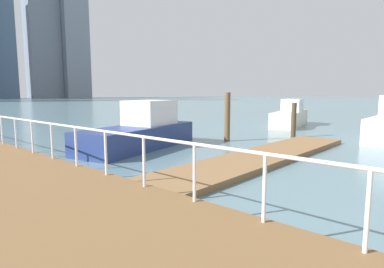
# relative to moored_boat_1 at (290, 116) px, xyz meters

# --- Properties ---
(ground_plane) EXTENTS (300.00, 300.00, 0.00)m
(ground_plane) POSITION_rel_moored_boat_1_xyz_m (-14.11, 7.50, -0.70)
(ground_plane) COLOR slate
(floating_dock) EXTENTS (11.69, 2.00, 0.18)m
(floating_dock) POSITION_rel_moored_boat_1_xyz_m (-11.77, -4.22, -0.61)
(floating_dock) COLOR olive
(floating_dock) RESTS_ON ground_plane
(boardwalk_railing) EXTENTS (0.06, 26.49, 1.08)m
(boardwalk_railing) POSITION_rel_moored_boat_1_xyz_m (-17.26, -2.58, 0.52)
(boardwalk_railing) COLOR white
(boardwalk_railing) RESTS_ON boardwalk
(dock_piling_1) EXTENTS (0.26, 0.26, 1.83)m
(dock_piling_1) POSITION_rel_moored_boat_1_xyz_m (-5.43, -2.65, 0.22)
(dock_piling_1) COLOR #473826
(dock_piling_1) RESTS_ON ground_plane
(dock_piling_3) EXTENTS (0.27, 0.27, 2.36)m
(dock_piling_3) POSITION_rel_moored_boat_1_xyz_m (-8.86, -0.83, 0.48)
(dock_piling_3) COLOR brown
(dock_piling_3) RESTS_ON ground_plane
(moored_boat_1) EXTENTS (6.01, 2.91, 1.89)m
(moored_boat_1) POSITION_rel_moored_boat_1_xyz_m (0.00, 0.00, 0.00)
(moored_boat_1) COLOR beige
(moored_boat_1) RESTS_ON ground_plane
(moored_boat_4) EXTENTS (6.24, 3.28, 2.01)m
(moored_boat_4) POSITION_rel_moored_boat_1_xyz_m (-12.74, 0.91, 0.02)
(moored_boat_4) COLOR navy
(moored_boat_4) RESTS_ON ground_plane
(skyline_tower_6) EXTENTS (13.73, 10.45, 58.92)m
(skyline_tower_6) POSITION_rel_moored_boat_1_xyz_m (42.56, 135.19, 28.76)
(skyline_tower_6) COLOR slate
(skyline_tower_6) RESTS_ON ground_plane
(skyline_tower_7) EXTENTS (12.20, 13.31, 55.82)m
(skyline_tower_7) POSITION_rel_moored_boat_1_xyz_m (54.69, 131.90, 27.21)
(skyline_tower_7) COLOR gray
(skyline_tower_7) RESTS_ON ground_plane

